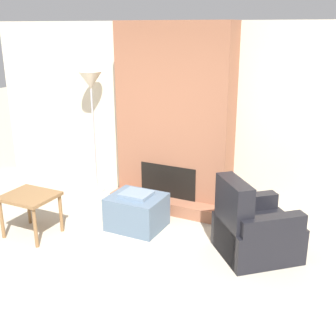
% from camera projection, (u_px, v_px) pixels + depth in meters
% --- Properties ---
extents(ground_plane, '(24.00, 24.00, 0.00)m').
position_uv_depth(ground_plane, '(63.00, 296.00, 4.15)').
color(ground_plane, '#B2A893').
extents(wall_back, '(6.80, 0.06, 2.60)m').
position_uv_depth(wall_back, '(182.00, 114.00, 6.16)').
color(wall_back, beige).
rests_on(wall_back, ground_plane).
extents(fireplace, '(1.67, 0.69, 2.60)m').
position_uv_depth(fireplace, '(174.00, 121.00, 5.95)').
color(fireplace, '#935B42').
rests_on(fireplace, ground_plane).
extents(ottoman, '(0.69, 0.59, 0.49)m').
position_uv_depth(ottoman, '(137.00, 211.00, 5.50)').
color(ottoman, slate).
rests_on(ottoman, ground_plane).
extents(armchair, '(1.14, 1.13, 0.94)m').
position_uv_depth(armchair, '(252.00, 231.00, 4.82)').
color(armchair, black).
rests_on(armchair, ground_plane).
extents(side_table, '(0.62, 0.54, 0.54)m').
position_uv_depth(side_table, '(30.00, 201.00, 5.23)').
color(side_table, brown).
rests_on(side_table, ground_plane).
extents(floor_lamp_left, '(0.35, 0.35, 1.89)m').
position_uv_depth(floor_lamp_left, '(91.00, 87.00, 6.31)').
color(floor_lamp_left, '#ADADB2').
rests_on(floor_lamp_left, ground_plane).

